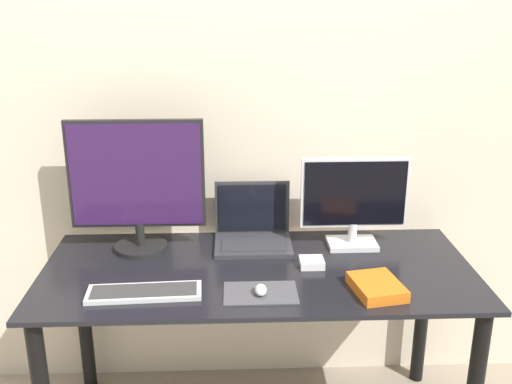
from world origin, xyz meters
The scene contains 10 objects.
wall_back centered at (0.00, 0.78, 1.25)m, with size 7.00×0.05×2.50m.
desk centered at (0.00, 0.36, 0.60)m, with size 1.63×0.72×0.73m.
monitor_left centered at (-0.47, 0.55, 1.01)m, with size 0.53×0.21×0.53m.
monitor_right centered at (0.39, 0.55, 0.93)m, with size 0.43×0.14×0.37m.
laptop centered at (-0.01, 0.60, 0.79)m, with size 0.31×0.24×0.24m.
keyboard centered at (-0.40, 0.17, 0.74)m, with size 0.40×0.14×0.02m.
mousepad centered at (0.00, 0.16, 0.73)m, with size 0.26×0.17×0.00m.
mouse centered at (0.00, 0.15, 0.75)m, with size 0.04×0.07×0.03m.
book centered at (0.40, 0.16, 0.75)m, with size 0.19×0.23×0.04m.
power_brick centered at (0.20, 0.37, 0.74)m, with size 0.09×0.09×0.03m.
Camera 1 is at (-0.09, -1.68, 1.73)m, focal length 42.00 mm.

